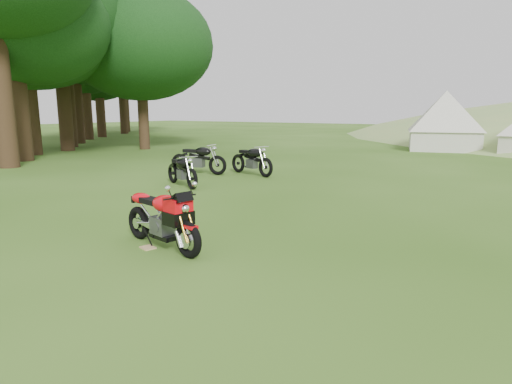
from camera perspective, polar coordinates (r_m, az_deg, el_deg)
The scene contains 8 objects.
ground at distance 7.05m, azimuth -3.62°, elevation -6.61°, with size 120.00×120.00×0.00m, color #2B4F11.
treeline at distance 31.59m, azimuth -16.59°, elevation 6.58°, with size 28.00×32.00×14.00m, color black, non-canonical shape.
sport_motorcycle at distance 6.76m, azimuth -12.53°, elevation -2.84°, with size 1.81×0.45×1.09m, color red, non-canonical shape.
plywood_board at distance 6.92m, azimuth -14.23°, elevation -7.20°, with size 0.23×0.19×0.02m, color tan.
vintage_moto_b at distance 12.20m, azimuth -9.86°, elevation 2.96°, with size 1.79×0.42×0.94m, color black, non-canonical shape.
vintage_moto_c at distance 14.49m, azimuth -7.71°, elevation 4.49°, with size 2.02×0.47×1.06m, color black, non-canonical shape.
vintage_moto_d at distance 14.12m, azimuth -0.62°, elevation 4.38°, with size 1.98×0.46×1.04m, color black, non-canonical shape.
tent_left at distance 25.23m, azimuth 23.83°, elevation 8.47°, with size 3.37×3.37×2.92m, color beige, non-canonical shape.
Camera 1 is at (4.05, -5.37, 2.11)m, focal length 30.00 mm.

